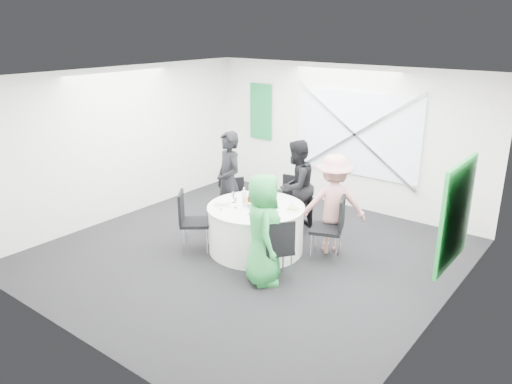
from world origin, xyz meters
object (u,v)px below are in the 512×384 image
Objects in this scene: chair_front_right at (278,246)px; chair_front_left at (189,217)px; chair_back at (290,197)px; green_water_bottle at (265,200)px; person_man_back at (296,186)px; banquet_table at (256,228)px; person_woman_green at (263,229)px; clear_water_bottle at (244,199)px; person_woman_pink at (333,204)px; person_man_back_left at (229,182)px; chair_back_left at (236,199)px; chair_back_right at (333,223)px.

chair_front_right is 0.96× the size of chair_front_left.
chair_back is 3.14× the size of green_water_bottle.
person_man_back is 5.59× the size of green_water_bottle.
chair_front_left reaches higher than banquet_table.
chair_front_right is 1.94m from person_man_back.
person_man_back reaches higher than chair_front_left.
clear_water_bottle is at bearing 9.77° from person_woman_green.
green_water_bottle is (-0.85, -0.67, 0.07)m from person_woman_pink.
chair_back is 1.36m from clear_water_bottle.
person_woman_green reaches higher than chair_back.
green_water_bottle reaches higher than banquet_table.
clear_water_bottle reaches higher than chair_front_left.
banquet_table is 0.87× the size of person_man_back_left.
person_man_back reaches higher than banquet_table.
green_water_bottle is (-0.75, 0.69, 0.31)m from chair_front_right.
green_water_bottle is (0.30, -1.16, 0.33)m from chair_back.
person_woman_pink is (1.94, 0.10, 0.30)m from chair_back_left.
person_man_back_left is 2.01m from person_woman_green.
chair_front_left is (-1.98, -1.11, -0.02)m from chair_back_right.
chair_front_left is 0.61× the size of person_man_back.
chair_back_right is (1.15, 0.44, 0.23)m from banquet_table.
person_man_back is at bearing -38.71° from chair_back.
person_woman_pink reaches higher than person_woman_green.
person_man_back_left is at bearing -34.24° from chair_front_left.
banquet_table is at bearing 0.00° from person_woman_pink.
chair_back is 1.16m from person_man_back_left.
chair_front_left is 1.57m from person_woman_green.
chair_back_right is 1.30m from person_woman_green.
chair_front_left is at bearing -141.82° from chair_back_left.
banquet_table is 1.11m from chair_front_right.
green_water_bottle is at bearing 2.41° from person_woman_pink.
chair_back_left is at bearing -115.85° from chair_back_right.
chair_back is (-0.16, 1.21, 0.16)m from banquet_table.
chair_front_left is 1.24m from green_water_bottle.
person_man_back is 1.02× the size of person_woman_pink.
chair_back_left is at bearing -62.44° from person_man_back.
chair_front_left is (-1.72, -0.02, 0.03)m from chair_front_right.
chair_back_left is at bearing -32.89° from person_woman_pink.
banquet_table is at bearing -0.00° from person_woman_green.
chair_back_left is 0.85× the size of chair_back_right.
person_woman_green is 5.19× the size of clear_water_bottle.
green_water_bottle is (1.09, -0.57, 0.37)m from chair_back_left.
person_man_back_left is (-0.09, 1.07, 0.30)m from chair_front_left.
chair_back_left is (-0.94, 0.62, 0.13)m from banquet_table.
person_man_back_left is (-2.07, -0.04, 0.28)m from chair_back_right.
person_woman_pink reaches higher than green_water_bottle.
chair_back_left is 1.28m from green_water_bottle.
person_woman_green is (0.88, -1.97, 0.26)m from chair_back.
person_woman_pink is (1.91, 0.31, -0.08)m from person_man_back_left.
clear_water_bottle is (0.79, -0.72, 0.37)m from chair_back_left.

